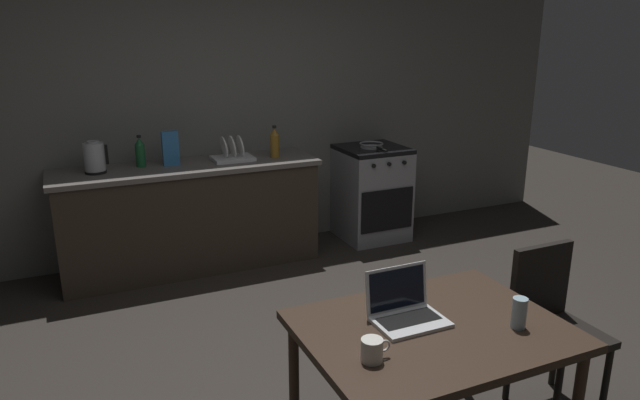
# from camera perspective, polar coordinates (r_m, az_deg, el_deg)

# --- Properties ---
(ground_plane) EXTENTS (12.00, 12.00, 0.00)m
(ground_plane) POSITION_cam_1_polar(r_m,az_deg,el_deg) (3.57, 3.68, -17.27)
(ground_plane) COLOR #2D2823
(back_wall) EXTENTS (6.40, 0.10, 2.62)m
(back_wall) POSITION_cam_1_polar(r_m,az_deg,el_deg) (5.38, -5.65, 9.36)
(back_wall) COLOR slate
(back_wall) RESTS_ON ground_plane
(kitchen_counter) EXTENTS (2.16, 0.64, 0.90)m
(kitchen_counter) POSITION_cam_1_polar(r_m,az_deg,el_deg) (5.04, -12.59, -1.52)
(kitchen_counter) COLOR #382D23
(kitchen_counter) RESTS_ON ground_plane
(stove_oven) EXTENTS (0.60, 0.62, 0.90)m
(stove_oven) POSITION_cam_1_polar(r_m,az_deg,el_deg) (5.63, 5.07, 0.72)
(stove_oven) COLOR gray
(stove_oven) RESTS_ON ground_plane
(dining_table) EXTENTS (1.16, 0.87, 0.71)m
(dining_table) POSITION_cam_1_polar(r_m,az_deg,el_deg) (2.72, 10.95, -13.42)
(dining_table) COLOR #332319
(dining_table) RESTS_ON ground_plane
(chair) EXTENTS (0.40, 0.40, 0.88)m
(chair) POSITION_cam_1_polar(r_m,az_deg,el_deg) (3.37, 21.75, -10.70)
(chair) COLOR black
(chair) RESTS_ON ground_plane
(laptop) EXTENTS (0.32, 0.25, 0.23)m
(laptop) POSITION_cam_1_polar(r_m,az_deg,el_deg) (2.70, 8.43, -10.71)
(laptop) COLOR silver
(laptop) RESTS_ON dining_table
(electric_kettle) EXTENTS (0.18, 0.16, 0.25)m
(electric_kettle) POSITION_cam_1_polar(r_m,az_deg,el_deg) (4.81, -21.26, 3.88)
(electric_kettle) COLOR black
(electric_kettle) RESTS_ON kitchen_counter
(bottle) EXTENTS (0.08, 0.08, 0.28)m
(bottle) POSITION_cam_1_polar(r_m,az_deg,el_deg) (5.04, -4.47, 5.64)
(bottle) COLOR #8C601E
(bottle) RESTS_ON kitchen_counter
(frying_pan) EXTENTS (0.22, 0.40, 0.05)m
(frying_pan) POSITION_cam_1_polar(r_m,az_deg,el_deg) (5.48, 5.12, 5.39)
(frying_pan) COLOR gray
(frying_pan) RESTS_ON stove_oven
(coffee_mug) EXTENTS (0.13, 0.09, 0.09)m
(coffee_mug) POSITION_cam_1_polar(r_m,az_deg,el_deg) (2.39, 5.16, -14.44)
(coffee_mug) COLOR silver
(coffee_mug) RESTS_ON dining_table
(drinking_glass) EXTENTS (0.07, 0.07, 0.14)m
(drinking_glass) POSITION_cam_1_polar(r_m,az_deg,el_deg) (2.74, 18.96, -10.43)
(drinking_glass) COLOR #99B7C6
(drinking_glass) RESTS_ON dining_table
(cereal_box) EXTENTS (0.13, 0.05, 0.28)m
(cereal_box) POSITION_cam_1_polar(r_m,az_deg,el_deg) (4.89, -14.46, 4.93)
(cereal_box) COLOR #3372B2
(cereal_box) RESTS_ON kitchen_counter
(dish_rack) EXTENTS (0.34, 0.26, 0.21)m
(dish_rack) POSITION_cam_1_polar(r_m,az_deg,el_deg) (5.00, -8.58, 4.42)
(dish_rack) COLOR silver
(dish_rack) RESTS_ON kitchen_counter
(bottle_b) EXTENTS (0.08, 0.08, 0.26)m
(bottle_b) POSITION_cam_1_polar(r_m,az_deg,el_deg) (4.92, -17.24, 4.53)
(bottle_b) COLOR #19592D
(bottle_b) RESTS_ON kitchen_counter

